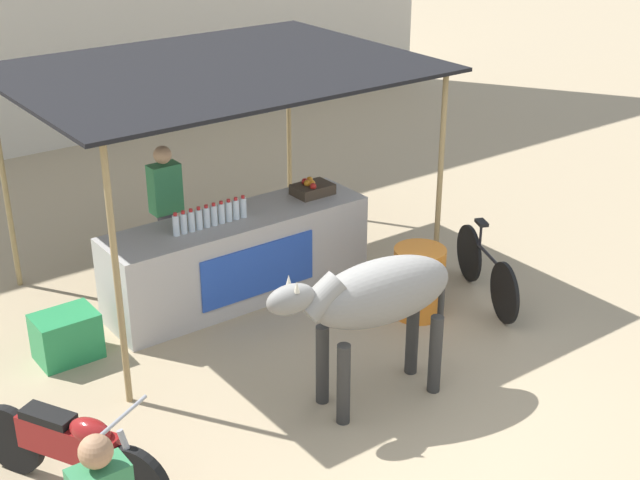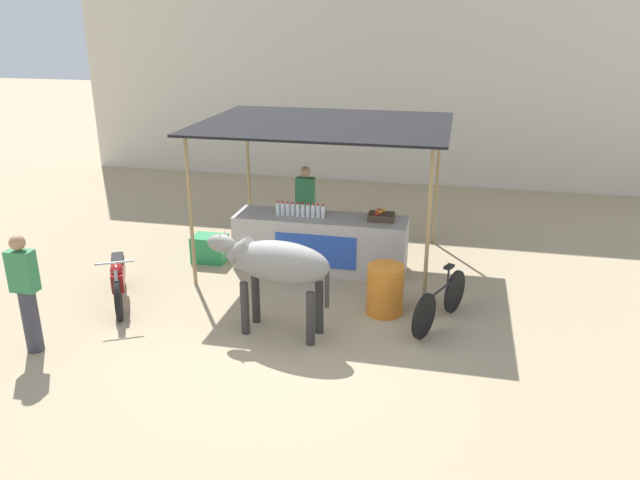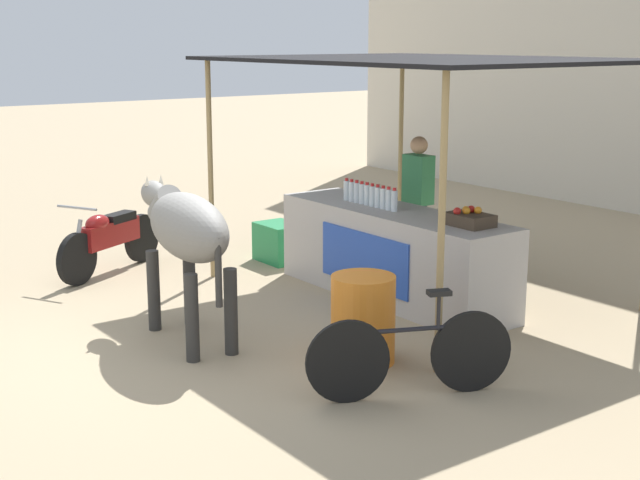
# 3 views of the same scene
# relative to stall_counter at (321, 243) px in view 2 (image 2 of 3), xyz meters

# --- Properties ---
(ground_plane) EXTENTS (60.00, 60.00, 0.00)m
(ground_plane) POSITION_rel_stall_counter_xyz_m (0.00, -2.20, -0.48)
(ground_plane) COLOR tan
(building_wall_far) EXTENTS (16.00, 0.50, 6.77)m
(building_wall_far) POSITION_rel_stall_counter_xyz_m (0.00, 6.41, 2.90)
(building_wall_far) COLOR beige
(building_wall_far) RESTS_ON ground
(stall_counter) EXTENTS (3.00, 0.82, 0.96)m
(stall_counter) POSITION_rel_stall_counter_xyz_m (0.00, 0.00, 0.00)
(stall_counter) COLOR #B2ADA8
(stall_counter) RESTS_ON ground
(stall_awning) EXTENTS (4.20, 3.20, 2.54)m
(stall_awning) POSITION_rel_stall_counter_xyz_m (0.00, 0.30, 1.96)
(stall_awning) COLOR black
(stall_awning) RESTS_ON ground
(water_bottle_row) EXTENTS (0.88, 0.07, 0.25)m
(water_bottle_row) POSITION_rel_stall_counter_xyz_m (-0.35, -0.05, 0.59)
(water_bottle_row) COLOR silver
(water_bottle_row) RESTS_ON stall_counter
(fruit_crate) EXTENTS (0.44, 0.32, 0.18)m
(fruit_crate) POSITION_rel_stall_counter_xyz_m (1.04, 0.05, 0.55)
(fruit_crate) COLOR #3F3326
(fruit_crate) RESTS_ON stall_counter
(vendor_behind_counter) EXTENTS (0.34, 0.22, 1.65)m
(vendor_behind_counter) POSITION_rel_stall_counter_xyz_m (-0.46, 0.75, 0.37)
(vendor_behind_counter) COLOR #383842
(vendor_behind_counter) RESTS_ON ground
(cooler_box) EXTENTS (0.60, 0.44, 0.48)m
(cooler_box) POSITION_rel_stall_counter_xyz_m (-2.05, -0.10, -0.24)
(cooler_box) COLOR #268C4C
(cooler_box) RESTS_ON ground
(water_barrel) EXTENTS (0.55, 0.55, 0.77)m
(water_barrel) POSITION_rel_stall_counter_xyz_m (1.32, -1.48, -0.10)
(water_barrel) COLOR orange
(water_barrel) RESTS_ON ground
(cow) EXTENTS (1.85, 0.68, 1.44)m
(cow) POSITION_rel_stall_counter_xyz_m (-0.08, -2.41, 0.55)
(cow) COLOR gray
(cow) RESTS_ON ground
(motorcycle_parked) EXTENTS (0.97, 1.63, 0.90)m
(motorcycle_parked) POSITION_rel_stall_counter_xyz_m (-2.76, -2.04, -0.05)
(motorcycle_parked) COLOR black
(motorcycle_parked) RESTS_ON ground
(bicycle_leaning) EXTENTS (0.70, 1.54, 0.85)m
(bicycle_leaning) POSITION_rel_stall_counter_xyz_m (2.15, -1.67, -0.13)
(bicycle_leaning) COLOR black
(bicycle_leaning) RESTS_ON ground
(passerby_on_street) EXTENTS (0.34, 0.22, 1.65)m
(passerby_on_street) POSITION_rel_stall_counter_xyz_m (-3.13, -3.62, 0.37)
(passerby_on_street) COLOR #383842
(passerby_on_street) RESTS_ON ground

